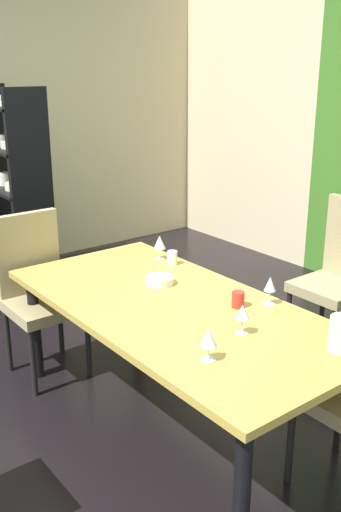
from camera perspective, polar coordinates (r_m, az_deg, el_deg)
ground_plane at (r=3.74m, az=-6.46°, el=-12.74°), size 5.23×5.62×0.02m
back_panel_interior at (r=6.22m, az=7.33°, el=14.07°), size 1.96×0.10×2.88m
dining_table at (r=3.06m, az=0.43°, el=-6.07°), size 2.05×0.99×0.72m
chair_head_far at (r=4.06m, az=16.59°, el=-1.41°), size 0.44×0.45×1.07m
chair_left_near at (r=3.73m, az=-13.13°, el=-3.09°), size 0.44×0.44×1.04m
display_shelf at (r=5.25m, az=-15.58°, el=6.47°), size 0.89×0.36×1.76m
wine_glass_left at (r=2.69m, az=7.21°, el=-5.63°), size 0.07×0.07×0.15m
wine_glass_near_window at (r=3.04m, az=9.92°, el=-2.88°), size 0.07×0.07×0.16m
wine_glass_corner at (r=2.46m, az=3.84°, el=-8.20°), size 0.08×0.08×0.15m
wine_glass_east at (r=3.69m, az=-1.09°, el=1.34°), size 0.08×0.08×0.16m
serving_bowl_right at (r=3.30m, az=-1.07°, el=-2.45°), size 0.17×0.17×0.04m
cup_near_shelf at (r=3.01m, az=6.77°, el=-4.34°), size 0.07×0.07×0.09m
cup_south at (r=3.61m, az=0.18°, el=-0.18°), size 0.06×0.06×0.09m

